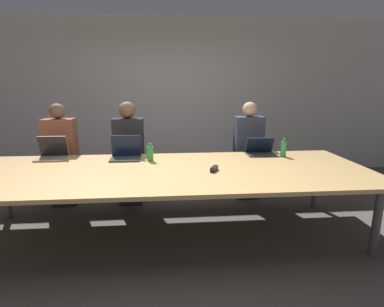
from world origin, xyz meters
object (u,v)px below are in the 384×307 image
laptop_far_midleft (125,152)px  person_far_left (62,157)px  stapler (214,169)px  bottle_far_midleft (150,153)px  person_far_midleft (129,155)px  bottle_far_right (283,149)px  person_far_right (248,153)px  laptop_far_left (52,152)px  laptop_far_right (260,150)px

laptop_far_midleft → person_far_left: (-0.92, 0.44, -0.15)m
stapler → bottle_far_midleft: bearing=171.4°
person_far_midleft → bottle_far_right: bearing=-13.8°
person_far_left → person_far_right: bearing=1.3°
laptop_far_midleft → laptop_far_left: laptop_far_midleft is taller
laptop_far_midleft → stapler: laptop_far_midleft is taller
bottle_far_midleft → laptop_far_midleft: bearing=155.1°
bottle_far_right → bottle_far_midleft: bottle_far_right is taller
laptop_far_right → bottle_far_right: size_ratio=1.56×
person_far_midleft → person_far_left: (-0.91, 0.02, -0.01)m
laptop_far_right → person_far_left: (-2.63, 0.38, -0.14)m
bottle_far_right → laptop_far_midleft: laptop_far_midleft is taller
laptop_far_right → bottle_far_midleft: bearing=-171.7°
bottle_far_midleft → laptop_far_left: 1.22m
bottle_far_right → laptop_far_midleft: 1.97m
bottle_far_midleft → stapler: size_ratio=1.39×
laptop_far_right → stapler: (-0.72, -0.70, -0.04)m
bottle_far_right → bottle_far_midleft: size_ratio=1.09×
person_far_left → stapler: (1.92, -1.07, 0.10)m
laptop_far_left → laptop_far_midleft: bearing=-4.6°
person_far_right → stapler: (-0.68, -1.13, 0.10)m
bottle_far_right → bottle_far_midleft: 1.67m
person_far_right → person_far_left: 2.59m
stapler → person_far_right: bearing=85.9°
person_far_right → person_far_midleft: bearing=-177.4°
person_far_right → bottle_far_right: size_ratio=6.05×
bottle_far_midleft → stapler: bottle_far_midleft is taller
bottle_far_right → stapler: bottle_far_right is taller
bottle_far_right → laptop_far_midleft: bearing=178.1°
person_far_right → bottle_far_midleft: bearing=-155.0°
laptop_far_right → bottle_far_right: bottle_far_right is taller
person_far_midleft → bottle_far_midleft: 0.66m
laptop_far_right → laptop_far_left: size_ratio=1.07×
person_far_right → laptop_far_midleft: bearing=-163.5°
bottle_far_right → person_far_midleft: person_far_midleft is taller
person_far_midleft → person_far_left: 0.91m
laptop_far_right → person_far_midleft: person_far_midleft is taller
bottle_far_right → bottle_far_midleft: bearing=-177.4°
person_far_midleft → person_far_left: person_far_midleft is taller
bottle_far_midleft → person_far_left: (-1.22, 0.58, -0.17)m
person_far_right → laptop_far_left: size_ratio=4.14×
person_far_right → bottle_far_right: person_far_right is taller
bottle_far_midleft → laptop_far_left: (-1.20, 0.21, -0.01)m
person_far_right → laptop_far_left: person_far_right is taller
bottle_far_right → person_far_midleft: (-1.98, 0.49, -0.16)m
laptop_far_right → person_far_right: size_ratio=0.26×
person_far_midleft → stapler: (1.01, -1.06, 0.08)m
person_far_right → laptop_far_midleft: person_far_right is taller
bottle_far_midleft → person_far_left: person_far_left is taller
person_far_midleft → laptop_far_left: bearing=-158.6°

